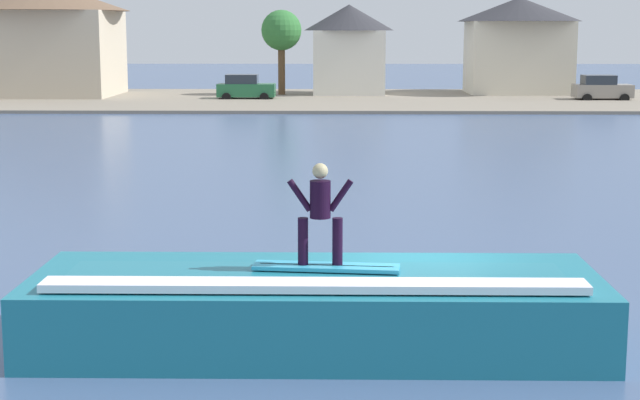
% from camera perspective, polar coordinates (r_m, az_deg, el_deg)
% --- Properties ---
extents(ground_plane, '(260.00, 260.00, 0.00)m').
position_cam_1_polar(ground_plane, '(17.42, 5.32, -6.89)').
color(ground_plane, '#41587F').
extents(wave_crest, '(8.92, 3.15, 1.31)m').
position_cam_1_polar(wave_crest, '(15.87, -0.25, -6.19)').
color(wave_crest, '#1D7488').
rests_on(wave_crest, ground_plane).
extents(surfboard, '(2.30, 0.71, 0.06)m').
position_cam_1_polar(surfboard, '(15.49, 0.36, -3.83)').
color(surfboard, '#33A5CC').
rests_on(surfboard, wave_crest).
extents(surfer, '(1.02, 0.32, 1.58)m').
position_cam_1_polar(surfer, '(15.33, 0.01, -0.51)').
color(surfer, black).
rests_on(surfer, surfboard).
extents(shoreline_bank, '(120.00, 21.84, 0.19)m').
position_cam_1_polar(shoreline_bank, '(70.31, 2.04, 5.73)').
color(shoreline_bank, gray).
rests_on(shoreline_bank, ground_plane).
extents(car_near_shore, '(4.01, 2.09, 1.86)m').
position_cam_1_polar(car_near_shore, '(70.34, -4.28, 6.40)').
color(car_near_shore, '#23663D').
rests_on(car_near_shore, ground_plane).
extents(car_far_shore, '(3.89, 2.18, 1.86)m').
position_cam_1_polar(car_far_shore, '(71.85, 15.74, 6.14)').
color(car_far_shore, gray).
rests_on(car_far_shore, ground_plane).
extents(house_with_chimney, '(11.97, 11.97, 8.68)m').
position_cam_1_polar(house_with_chimney, '(76.09, -15.27, 9.08)').
color(house_with_chimney, beige).
rests_on(house_with_chimney, ground_plane).
extents(house_gabled_white, '(9.24, 9.24, 7.31)m').
position_cam_1_polar(house_gabled_white, '(77.33, 11.24, 8.93)').
color(house_gabled_white, beige).
rests_on(house_gabled_white, ground_plane).
extents(house_small_cottage, '(6.68, 6.68, 6.77)m').
position_cam_1_polar(house_small_cottage, '(75.21, 1.66, 8.76)').
color(house_small_cottage, silver).
rests_on(house_small_cottage, ground_plane).
extents(tree_tall_bare, '(2.95, 2.95, 6.37)m').
position_cam_1_polar(tree_tall_bare, '(74.26, -2.22, 9.56)').
color(tree_tall_bare, brown).
rests_on(tree_tall_bare, ground_plane).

